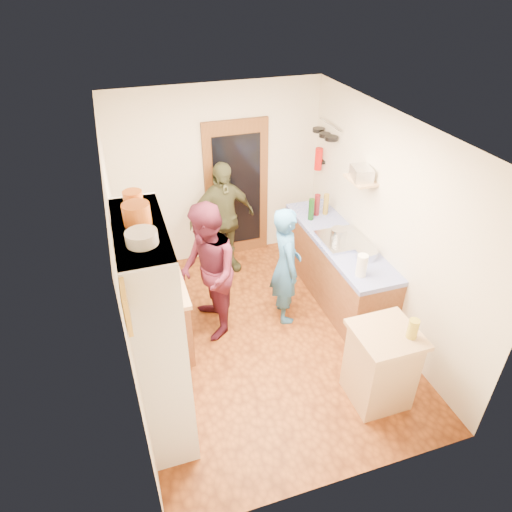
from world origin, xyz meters
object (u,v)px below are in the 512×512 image
right_counter_base (336,268)px  person_back (223,219)px  hutch_body (156,334)px  person_hob (289,266)px  person_left (209,270)px  island_base (380,368)px

right_counter_base → person_back: person_back is taller
hutch_body → person_back: bearing=62.5°
person_hob → person_back: (-0.48, 1.30, 0.07)m
hutch_body → right_counter_base: hutch_body is taller
person_left → right_counter_base: bearing=94.8°
island_base → person_left: size_ratio=0.50×
person_hob → hutch_body: bearing=129.4°
person_back → person_left: bearing=-123.4°
hutch_body → person_left: bearing=57.2°
right_counter_base → island_base: bearing=-102.1°
hutch_body → person_left: size_ratio=1.27×
right_counter_base → person_hob: 0.90m
right_counter_base → person_hob: bearing=-163.1°
island_base → person_left: (-1.38, 1.62, 0.43)m
island_base → hutch_body: bearing=167.8°
person_left → island_base: bearing=40.6°
island_base → person_hob: person_hob is taller
hutch_body → person_hob: (1.71, 1.06, -0.32)m
hutch_body → person_back: hutch_body is taller
island_base → person_back: size_ratio=0.51×
hutch_body → right_counter_base: 2.90m
hutch_body → person_back: (1.23, 2.36, -0.26)m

